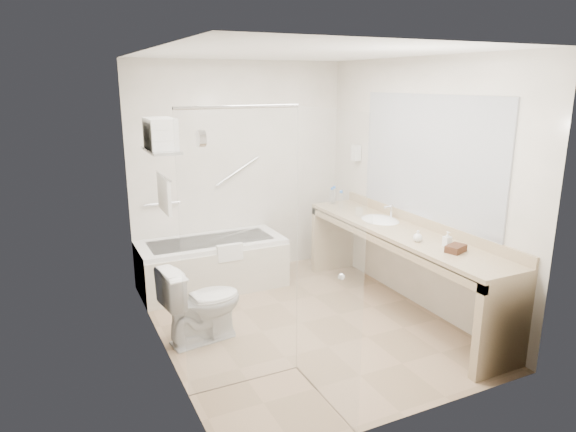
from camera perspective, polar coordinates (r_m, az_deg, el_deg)
name	(u,v)px	position (r m, az deg, el deg)	size (l,w,h in m)	color
floor	(301,323)	(5.08, 1.49, -11.76)	(3.20, 3.20, 0.00)	#A18363
ceiling	(303,53)	(4.55, 1.71, 17.67)	(2.60, 3.20, 0.10)	white
wall_back	(240,170)	(6.10, -5.30, 5.09)	(2.60, 0.10, 2.50)	silver
wall_front	(417,247)	(3.37, 14.14, -3.35)	(2.60, 0.10, 2.50)	silver
wall_left	(158,212)	(4.24, -14.24, 0.39)	(0.10, 3.20, 2.50)	silver
wall_right	(416,185)	(5.37, 14.07, 3.38)	(0.10, 3.20, 2.50)	silver
bathtub	(212,264)	(5.86, -8.43, -5.28)	(1.60, 0.73, 0.59)	white
grab_bar_short	(162,204)	(5.86, -13.82, 1.34)	(0.03, 0.03, 0.40)	silver
grab_bar_long	(238,171)	(6.04, -5.62, 5.00)	(0.03, 0.03, 0.60)	silver
shower_enclosure	(282,257)	(3.64, -0.63, -4.55)	(0.96, 0.91, 2.11)	silver
towel_shelf	(161,144)	(4.51, -13.93, 7.78)	(0.24, 0.55, 0.81)	silver
vanity_counter	(400,250)	(5.24, 12.35, -3.70)	(0.55, 2.70, 0.95)	tan
sink	(380,223)	(5.51, 10.18, -0.72)	(0.40, 0.52, 0.14)	white
faucet	(392,211)	(5.56, 11.44, 0.55)	(0.03, 0.03, 0.14)	silver
mirror	(427,157)	(5.20, 15.24, 6.30)	(0.02, 2.00, 1.20)	#A5AAB1
hairdryer_unit	(356,153)	(6.14, 7.58, 6.98)	(0.08, 0.10, 0.18)	silver
toilet	(202,303)	(4.69, -9.54, -9.53)	(0.40, 0.72, 0.71)	white
amenity_basket	(456,249)	(4.63, 18.14, -3.46)	(0.18, 0.12, 0.06)	#412617
soap_bottle_a	(447,243)	(4.76, 17.25, -2.89)	(0.06, 0.14, 0.06)	silver
soap_bottle_b	(418,237)	(4.82, 14.21, -2.29)	(0.08, 0.11, 0.08)	silver
water_bottle_left	(334,196)	(6.13, 5.14, 2.26)	(0.07, 0.07, 0.21)	silver
water_bottle_mid	(341,201)	(5.88, 5.91, 1.72)	(0.07, 0.07, 0.22)	silver
water_bottle_right	(332,196)	(6.12, 4.90, 2.19)	(0.06, 0.06, 0.20)	silver
drinking_glass_near	(359,212)	(5.57, 7.90, 0.42)	(0.08, 0.08, 0.10)	silver
drinking_glass_far	(370,220)	(5.31, 9.07, -0.43)	(0.07, 0.07, 0.09)	silver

